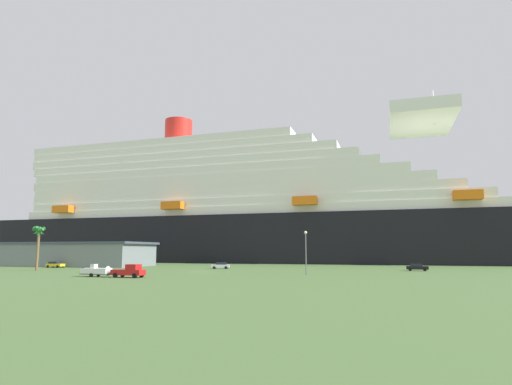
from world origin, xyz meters
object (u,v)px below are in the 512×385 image
Objects in this scene: street_lamp at (306,246)px; pickup_truck at (129,271)px; cruise_ship at (242,213)px; parked_car_silver_sedan at (221,265)px; palm_tree at (39,235)px; parked_car_yellow_taxi at (55,264)px; small_boat_on_trailer at (99,271)px; parked_car_black_coupe at (417,267)px.

pickup_truck is at bearing -154.39° from street_lamp.
cruise_ship is 53.94× the size of parked_car_silver_sedan.
palm_tree is 18.27m from parked_car_yellow_taxi.
small_boat_on_trailer is 32.46m from palm_tree.
parked_car_silver_sedan is at bearing 136.19° from street_lamp.
cruise_ship is at bearing 112.57° from street_lamp.
cruise_ship is 59.81m from parked_car_silver_sedan.
street_lamp reaches higher than parked_car_black_coupe.
palm_tree reaches higher than parked_car_black_coupe.
palm_tree reaches higher than street_lamp.
palm_tree is 42.15m from parked_car_silver_sedan.
parked_car_black_coupe and parked_car_silver_sedan have the same top height.
small_boat_on_trailer is 0.73× the size of palm_tree.
cruise_ship is 86.24m from street_lamp.
palm_tree is at bearing -110.70° from cruise_ship.
street_lamp is (60.77, -4.35, -2.65)m from palm_tree.
parked_car_silver_sedan is at bearing 178.88° from parked_car_black_coupe.
parked_car_silver_sedan is at bearing 3.51° from parked_car_yellow_taxi.
street_lamp is 70.76m from parked_car_yellow_taxi.
cruise_ship is at bearing 69.30° from palm_tree.
small_boat_on_trailer is 1.54× the size of parked_car_black_coupe.
parked_car_black_coupe is (56.27, 34.28, -0.13)m from small_boat_on_trailer.
cruise_ship is at bearing 133.84° from parked_car_black_coupe.
parked_car_yellow_taxi is at bearing -120.78° from cruise_ship.
cruise_ship is 25.13× the size of palm_tree.
cruise_ship is 53.25× the size of parked_car_yellow_taxi.
parked_car_yellow_taxi is at bearing 140.26° from pickup_truck.
cruise_ship is 70.99m from parked_car_yellow_taxi.
cruise_ship is 81.26m from parked_car_black_coupe.
parked_car_yellow_taxi is (-67.83, 19.65, -4.40)m from street_lamp.
parked_car_yellow_taxi is (-35.14, -58.99, -18.00)m from cruise_ship.
street_lamp is at bearing -135.93° from parked_car_black_coupe.
parked_car_yellow_taxi is at bearing -178.83° from parked_car_black_coupe.
parked_car_black_coupe is (54.89, -57.15, -18.00)m from cruise_ship.
parked_car_yellow_taxi is at bearing 114.79° from palm_tree.
pickup_truck is 1.25× the size of parked_car_silver_sedan.
street_lamp is 31.20m from parked_car_black_coupe.
pickup_truck is at bearing -6.12° from small_boat_on_trailer.
parked_car_black_coupe is at bearing 11.67° from palm_tree.
palm_tree is at bearing -154.28° from parked_car_silver_sedan.
pickup_truck is at bearing -145.19° from parked_car_black_coupe.
parked_car_yellow_taxi is (-90.03, -1.84, 0.00)m from parked_car_black_coupe.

